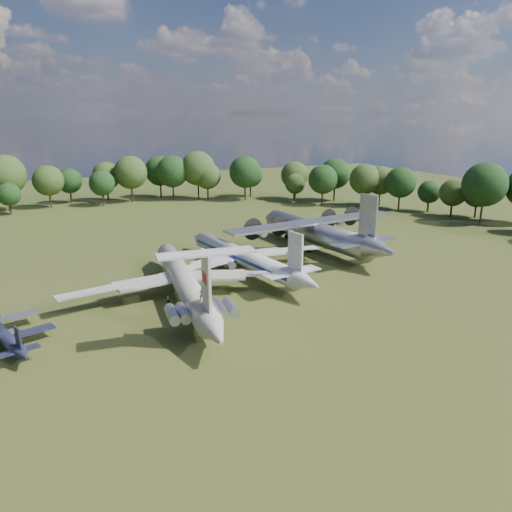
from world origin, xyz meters
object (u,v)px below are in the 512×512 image
small_prop_west (7,341)px  person_on_il62 (202,294)px  tu104_jet (243,260)px  an12_transport (316,236)px  il62_airliner (184,286)px

small_prop_west → person_on_il62: bearing=-31.5°
tu104_jet → person_on_il62: size_ratio=24.19×
person_on_il62 → tu104_jet: bearing=-98.3°
tu104_jet → small_prop_west: 38.84m
small_prop_west → person_on_il62: 22.33m
an12_transport → person_on_il62: bearing=-146.1°
tu104_jet → il62_airliner: bearing=-155.0°
person_on_il62 → small_prop_west: bearing=11.7°
il62_airliner → tu104_jet: (13.24, 8.29, -0.18)m
an12_transport → person_on_il62: 43.30m
il62_airliner → tu104_jet: il62_airliner is taller
il62_airliner → person_on_il62: bearing=-90.0°
tu104_jet → an12_transport: (18.77, 6.49, 0.75)m
tu104_jet → person_on_il62: person_on_il62 is taller
il62_airliner → person_on_il62: person_on_il62 is taller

